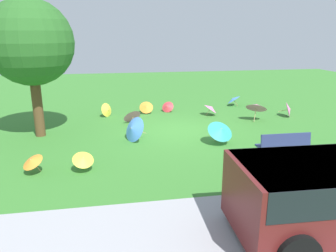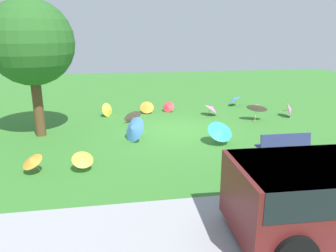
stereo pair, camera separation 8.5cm
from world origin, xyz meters
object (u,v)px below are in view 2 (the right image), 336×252
parasol_red_0 (168,107)px  parasol_orange_1 (31,160)px  shade_tree (31,43)px  parasol_pink_1 (212,108)px  parasol_yellow_1 (83,158)px  parasol_blue_5 (133,129)px  parasol_pink_2 (257,106)px  parasol_pink_3 (132,115)px  parasol_pink_0 (290,109)px  parasol_teal_0 (221,130)px  parasol_orange_2 (147,107)px  parasol_yellow_0 (108,110)px  parasol_blue_0 (234,99)px  park_bench (283,146)px

parasol_red_0 → parasol_orange_1: bearing=53.1°
shade_tree → parasol_pink_1: shade_tree is taller
parasol_yellow_1 → parasol_orange_1: (1.40, -0.08, 0.00)m
shade_tree → parasol_yellow_1: (-1.88, 3.76, -3.07)m
parasol_red_0 → parasol_blue_5: 4.72m
parasol_yellow_1 → parasol_pink_1: bearing=-134.2°
parasol_pink_2 → parasol_pink_3: (5.58, -0.49, -0.29)m
parasol_pink_0 → parasol_pink_1: parasol_pink_0 is taller
parasol_pink_2 → parasol_teal_0: bearing=47.2°
parasol_pink_3 → parasol_orange_2: bearing=-117.4°
parasol_pink_0 → parasol_pink_3: 7.38m
parasol_yellow_0 → parasol_blue_5: size_ratio=0.62×
parasol_yellow_1 → parasol_pink_0: bearing=-152.1°
parasol_pink_3 → parasol_teal_0: 4.46m
parasol_blue_0 → parasol_pink_0: (-1.71, 2.75, -0.01)m
parasol_teal_0 → parasol_pink_0: bearing=-144.5°
parasol_pink_2 → parasol_blue_0: bearing=-91.7°
parasol_pink_3 → parasol_blue_5: parasol_blue_5 is taller
parasol_yellow_0 → parasol_orange_2: size_ratio=0.99×
parasol_yellow_1 → parasol_red_0: (-3.61, -6.75, -0.12)m
shade_tree → parasol_blue_5: 4.76m
parasol_yellow_1 → parasol_orange_1: size_ratio=0.91×
parasol_blue_0 → parasol_pink_0: bearing=121.9°
parasol_pink_1 → parasol_teal_0: bearing=77.2°
park_bench → parasol_pink_2: bearing=-105.0°
parasol_pink_1 → parasol_blue_5: bearing=39.0°
parasol_pink_1 → parasol_red_0: 2.21m
parasol_pink_1 → parasol_pink_2: 2.13m
parasol_orange_1 → parasol_pink_0: bearing=-155.7°
parasol_pink_0 → parasol_teal_0: size_ratio=0.73×
parasol_teal_0 → park_bench: bearing=128.4°
parasol_pink_1 → parasol_orange_2: parasol_pink_1 is taller
parasol_pink_3 → parasol_blue_5: size_ratio=0.87×
parasol_yellow_1 → parasol_pink_2: 8.55m
park_bench → parasol_orange_2: size_ratio=2.31×
park_bench → parasol_yellow_0: 8.41m
parasol_pink_2 → park_bench: bearing=75.0°
parasol_red_0 → parasol_blue_0: bearing=-168.0°
park_bench → parasol_blue_0: bearing=-99.9°
parasol_red_0 → parasol_orange_1: parasol_orange_1 is taller
parasol_pink_0 → parasol_yellow_0: bearing=-10.1°
parasol_pink_2 → parasol_orange_1: size_ratio=1.55×
parasol_yellow_1 → shade_tree: bearing=-63.4°
parasol_yellow_1 → parasol_orange_2: parasol_orange_2 is taller
parasol_yellow_0 → parasol_red_0: size_ratio=0.93×
park_bench → parasol_pink_2: (-1.25, -4.66, 0.18)m
parasol_orange_1 → parasol_blue_5: bearing=-141.1°
parasol_teal_0 → parasol_pink_2: bearing=-132.8°
parasol_blue_0 → parasol_pink_1: bearing=45.4°
shade_tree → parasol_yellow_1: bearing=116.6°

